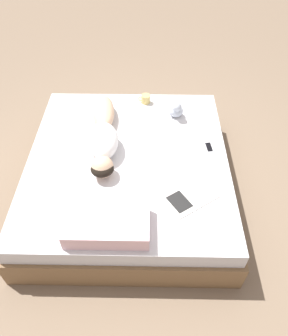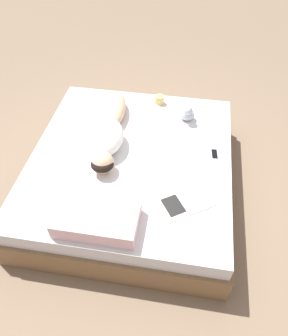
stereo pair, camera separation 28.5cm
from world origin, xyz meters
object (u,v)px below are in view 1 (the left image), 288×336
person (103,135)px  coffee_mug (146,99)px  open_magazine (189,197)px  cell_phone (209,147)px

person → coffee_mug: bearing=-125.0°
person → coffee_mug: (-0.39, -0.68, -0.06)m
open_magazine → coffee_mug: bearing=-107.7°
person → cell_phone: size_ratio=7.54×
person → open_magazine: 1.00m
open_magazine → coffee_mug: 1.37m
coffee_mug → cell_phone: coffee_mug is taller
open_magazine → coffee_mug: size_ratio=3.96×
person → cell_phone: (-1.00, 0.04, -0.10)m
person → coffee_mug: size_ratio=9.08×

